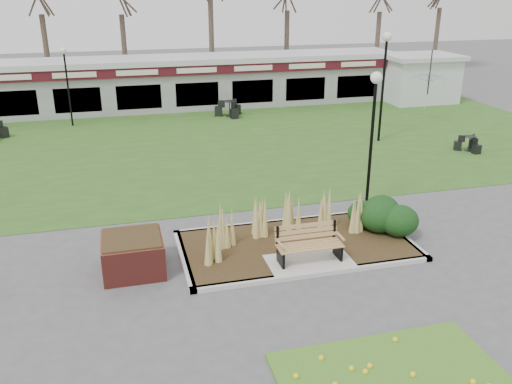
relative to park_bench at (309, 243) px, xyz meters
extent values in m
plane|color=#515154|center=(0.00, -0.25, -0.59)|extent=(100.00, 100.00, 0.00)
cube|color=#2F591C|center=(0.00, 11.75, -0.58)|extent=(34.00, 16.00, 0.02)
cube|color=#2E2112|center=(0.00, 0.95, -0.53)|extent=(6.22, 3.22, 0.12)
cube|color=#B7B7B2|center=(0.00, -0.66, -0.53)|extent=(6.40, 0.18, 0.12)
cube|color=#B7B7B2|center=(0.00, 2.56, -0.53)|extent=(6.40, 0.18, 0.12)
cube|color=#B7B7B2|center=(-3.11, 0.95, -0.53)|extent=(0.18, 3.40, 0.12)
cube|color=#B7B7B2|center=(3.11, 0.95, -0.53)|extent=(0.18, 3.40, 0.12)
cube|color=#B7B7B2|center=(0.00, -0.10, -0.52)|extent=(2.20, 1.20, 0.13)
cone|color=tan|center=(-1.90, 1.35, 0.11)|extent=(0.36, 0.36, 1.15)
cone|color=tan|center=(-0.90, 1.75, 0.11)|extent=(0.36, 0.36, 1.15)
cone|color=tan|center=(0.20, 1.95, 0.11)|extent=(0.36, 0.36, 1.15)
cone|color=tan|center=(1.10, 1.75, 0.11)|extent=(0.36, 0.36, 1.15)
cone|color=tan|center=(1.90, 1.35, 0.11)|extent=(0.36, 0.36, 1.15)
cone|color=tan|center=(-2.40, 0.55, 0.11)|extent=(0.36, 0.36, 1.15)
ellipsoid|color=black|center=(2.60, 1.15, 0.00)|extent=(1.21, 1.10, 0.99)
ellipsoid|color=black|center=(3.00, 0.75, -0.04)|extent=(1.10, 1.00, 0.90)
ellipsoid|color=black|center=(2.90, 1.65, -0.06)|extent=(1.06, 0.96, 0.86)
ellipsoid|color=black|center=(2.30, 1.65, -0.11)|extent=(0.92, 0.84, 0.76)
cube|color=#AD774E|center=(0.00, -0.10, -0.03)|extent=(1.70, 0.57, 0.04)
cube|color=#AD774E|center=(0.00, 0.21, 0.25)|extent=(1.70, 0.13, 0.44)
cube|color=black|center=(-0.78, -0.10, -0.25)|extent=(0.06, 0.55, 0.42)
cube|color=black|center=(0.78, -0.10, -0.25)|extent=(0.06, 0.55, 0.42)
cube|color=black|center=(-0.78, 0.20, 0.22)|extent=(0.06, 0.06, 0.50)
cube|color=black|center=(0.78, 0.20, 0.22)|extent=(0.06, 0.06, 0.50)
cube|color=#AD774E|center=(-0.82, -0.12, 0.15)|extent=(0.05, 0.50, 0.04)
cube|color=#AD774E|center=(0.82, -0.12, 0.15)|extent=(0.05, 0.50, 0.04)
cube|color=maroon|center=(-4.40, 0.75, -0.14)|extent=(1.50, 1.50, 0.90)
cube|color=#2E2112|center=(-4.40, 0.75, 0.33)|extent=(1.40, 1.40, 0.06)
cube|color=gray|center=(0.00, 19.75, 0.71)|extent=(24.00, 3.00, 2.60)
cube|color=#490F18|center=(0.00, 18.20, 1.76)|extent=(24.00, 0.18, 0.55)
cube|color=silver|center=(0.00, 19.75, 2.16)|extent=(24.60, 3.40, 0.30)
cube|color=silver|center=(0.00, 18.09, 1.76)|extent=(22.00, 0.02, 0.28)
cube|color=black|center=(0.00, 18.30, 0.41)|extent=(22.00, 0.10, 1.30)
cube|color=silver|center=(13.50, 17.75, 0.71)|extent=(4.00, 3.00, 2.60)
cube|color=silver|center=(13.50, 17.75, 2.11)|extent=(4.40, 3.40, 0.25)
cylinder|color=#47382B|center=(-9.00, 27.75, 2.00)|extent=(0.36, 0.36, 5.17)
cylinder|color=#47382B|center=(-3.00, 27.75, 2.00)|extent=(0.36, 0.36, 5.17)
cylinder|color=#47382B|center=(3.00, 27.75, 2.00)|extent=(0.36, 0.36, 5.17)
cylinder|color=#47382B|center=(9.00, 27.75, 2.00)|extent=(0.36, 0.36, 5.17)
cylinder|color=#47382B|center=(15.00, 27.75, 2.00)|extent=(0.36, 0.36, 5.17)
cylinder|color=#47382B|center=(21.00, 27.75, 2.00)|extent=(0.36, 0.36, 5.17)
cylinder|color=black|center=(3.14, 3.12, 1.42)|extent=(0.10, 0.10, 4.02)
sphere|color=white|center=(3.14, 3.12, 3.60)|extent=(0.36, 0.36, 0.36)
cylinder|color=black|center=(7.11, 10.17, 1.65)|extent=(0.11, 0.11, 4.48)
sphere|color=white|center=(7.11, 10.17, 4.07)|extent=(0.40, 0.40, 0.40)
cylinder|color=black|center=(-6.69, 16.75, 1.21)|extent=(0.09, 0.09, 3.60)
sphere|color=white|center=(-6.69, 16.75, 3.15)|extent=(0.32, 0.32, 0.32)
cube|color=black|center=(-9.69, 15.21, -0.33)|extent=(0.49, 0.49, 0.48)
cylinder|color=black|center=(1.51, 16.75, -0.55)|extent=(0.49, 0.49, 0.03)
cylinder|color=black|center=(1.51, 16.75, -0.16)|extent=(0.06, 0.06, 0.80)
cylinder|color=black|center=(1.51, 16.75, 0.25)|extent=(0.66, 0.66, 0.03)
cube|color=black|center=(1.97, 17.15, -0.31)|extent=(0.53, 0.53, 0.51)
cube|color=black|center=(0.93, 16.95, -0.31)|extent=(0.48, 0.48, 0.51)
cube|color=black|center=(1.63, 16.15, -0.31)|extent=(0.44, 0.44, 0.51)
cylinder|color=black|center=(10.18, 7.75, -0.56)|extent=(0.38, 0.38, 0.03)
cylinder|color=black|center=(10.18, 7.75, -0.25)|extent=(0.04, 0.04, 0.62)
cylinder|color=black|center=(10.18, 7.75, 0.07)|extent=(0.52, 0.52, 0.02)
cube|color=black|center=(10.57, 8.01, -0.37)|extent=(0.41, 0.41, 0.40)
cube|color=black|center=(9.76, 7.95, -0.37)|extent=(0.39, 0.39, 0.40)
cube|color=black|center=(10.22, 7.28, -0.37)|extent=(0.31, 0.31, 0.40)
cylinder|color=black|center=(11.03, 12.75, 0.51)|extent=(0.06, 0.06, 2.20)
imported|color=#376FC1|center=(11.03, 12.75, 1.05)|extent=(2.69, 2.71, 1.89)
imported|color=black|center=(-10.56, 20.75, 0.18)|extent=(4.93, 3.23, 1.53)
camera|label=1|loc=(-4.48, -11.74, 6.26)|focal=38.00mm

